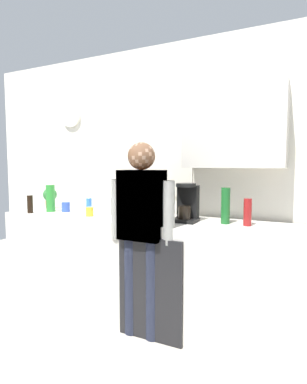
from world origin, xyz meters
The scene contains 18 objects.
ground_plane centered at (0.00, 0.00, 0.00)m, with size 8.00×8.00×0.00m, color beige.
kitchen_counter centered at (0.00, 0.30, 0.47)m, with size 3.17×0.64×0.94m, color beige.
dishwasher_panel centered at (0.09, -0.03, 0.42)m, with size 0.56×0.02×0.84m, color black.
back_wall_assembly centered at (0.07, 0.70, 1.36)m, with size 4.77×0.42×2.60m.
coffee_maker centered at (0.27, 0.32, 1.08)m, with size 0.20×0.20×0.33m.
bottle_green_wine centered at (0.59, 0.36, 1.09)m, with size 0.07×0.07×0.30m, color #195923.
bottle_red_vinegar centered at (0.77, 0.34, 1.05)m, with size 0.06×0.06×0.22m, color maroon.
bottle_dark_sauce centered at (-1.31, 0.06, 1.03)m, with size 0.06×0.06×0.18m, color black.
bottle_clear_soda centered at (-1.20, 0.23, 1.08)m, with size 0.09×0.09×0.28m, color #2D8C33.
bottle_amber_beer centered at (0.09, 0.37, 1.05)m, with size 0.06×0.06×0.23m, color brown.
bottle_olive_oil centered at (-0.21, 0.42, 1.06)m, with size 0.06×0.06×0.25m, color olive.
cup_yellow_cup centered at (-0.65, 0.17, 0.98)m, with size 0.07×0.07×0.09m, color yellow.
cup_blue_mug centered at (-1.05, 0.29, 0.99)m, with size 0.08×0.08×0.10m, color #3351B2.
potted_plant centered at (-1.38, 0.41, 1.07)m, with size 0.15×0.15×0.23m.
dish_soap centered at (-0.78, 0.32, 1.01)m, with size 0.06×0.06×0.18m.
storage_canister centered at (-0.54, 0.36, 1.02)m, with size 0.14×0.14×0.17m, color silver.
person_at_sink centered at (0.00, 0.00, 0.95)m, with size 0.57×0.22×1.60m.
person_guest centered at (0.00, 0.00, 0.95)m, with size 0.57×0.22×1.60m.
Camera 1 is at (1.19, -2.20, 1.42)m, focal length 29.27 mm.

